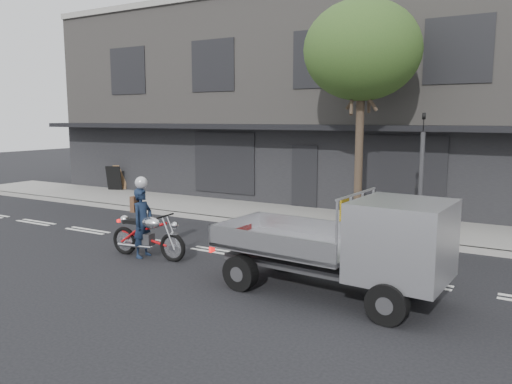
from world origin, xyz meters
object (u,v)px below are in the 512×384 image
object	(u,v)px
street_tree	(362,51)
flatbed_ute	(379,242)
traffic_light_pole	(421,183)
construction_barrier	(367,215)
rider	(143,223)
sandwich_board	(114,178)
motorcycle	(148,234)

from	to	relation	value
street_tree	flatbed_ute	world-z (taller)	street_tree
traffic_light_pole	construction_barrier	size ratio (longest dim) A/B	2.15
rider	street_tree	bearing A→B (deg)	-36.12
traffic_light_pole	construction_barrier	world-z (taller)	traffic_light_pole
construction_barrier	traffic_light_pole	bearing A→B (deg)	-7.93
rider	sandwich_board	world-z (taller)	rider
street_tree	rider	xyz separation A→B (m)	(-3.55, -5.50, -4.43)
construction_barrier	street_tree	bearing A→B (deg)	128.72
street_tree	traffic_light_pole	bearing A→B (deg)	-23.03
street_tree	sandwich_board	distance (m)	12.86
traffic_light_pole	rider	size ratio (longest dim) A/B	2.07
traffic_light_pole	flatbed_ute	bearing A→B (deg)	-86.24
sandwich_board	motorcycle	bearing A→B (deg)	-59.59
motorcycle	sandwich_board	size ratio (longest dim) A/B	2.00
construction_barrier	sandwich_board	bearing A→B (deg)	169.34
flatbed_ute	sandwich_board	bearing A→B (deg)	156.43
motorcycle	flatbed_ute	world-z (taller)	flatbed_ute
motorcycle	construction_barrier	bearing A→B (deg)	47.85
flatbed_ute	motorcycle	bearing A→B (deg)	-178.43
traffic_light_pole	motorcycle	size ratio (longest dim) A/B	1.61
flatbed_ute	construction_barrier	size ratio (longest dim) A/B	2.76
motorcycle	construction_barrier	world-z (taller)	motorcycle
construction_barrier	flatbed_ute	bearing A→B (deg)	-70.54
street_tree	construction_barrier	size ratio (longest dim) A/B	4.14
flatbed_ute	sandwich_board	distance (m)	16.06
street_tree	flatbed_ute	xyz separation A→B (m)	(2.32, -5.75, -4.12)
rider	sandwich_board	size ratio (longest dim) A/B	1.55
construction_barrier	sandwich_board	world-z (taller)	sandwich_board
flatbed_ute	sandwich_board	world-z (taller)	flatbed_ute
street_tree	motorcycle	distance (m)	8.00
rider	construction_barrier	size ratio (longest dim) A/B	1.04
traffic_light_pole	motorcycle	bearing A→B (deg)	-139.24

